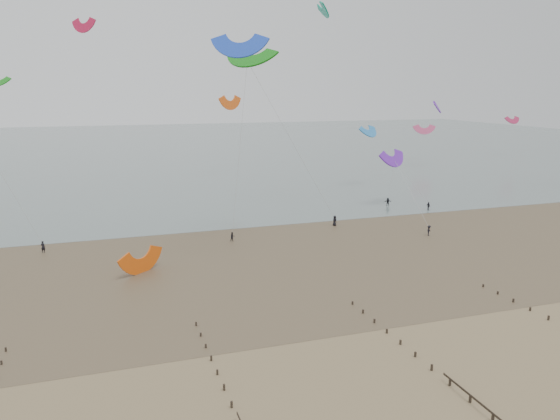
{
  "coord_description": "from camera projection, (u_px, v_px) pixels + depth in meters",
  "views": [
    {
      "loc": [
        -22.47,
        -40.96,
        24.15
      ],
      "look_at": [
        0.58,
        28.0,
        8.0
      ],
      "focal_mm": 35.0,
      "sensor_mm": 36.0,
      "label": 1
    }
  ],
  "objects": [
    {
      "name": "kitesurfers",
      "position": [
        420.0,
        212.0,
        105.63
      ],
      "size": [
        96.49,
        24.66,
        1.87
      ],
      "color": "black",
      "rests_on": "ground"
    },
    {
      "name": "kites_airborne",
      "position": [
        160.0,
        97.0,
        123.96
      ],
      "size": [
        237.08,
        127.96,
        39.67
      ],
      "color": "yellow",
      "rests_on": "ground"
    },
    {
      "name": "sea_and_shore",
      "position": [
        237.0,
        256.0,
        80.7
      ],
      "size": [
        500.0,
        665.0,
        0.03
      ],
      "color": "#475654",
      "rests_on": "ground"
    },
    {
      "name": "kitesurfer_lead",
      "position": [
        43.0,
        247.0,
        82.16
      ],
      "size": [
        0.77,
        0.63,
        1.82
      ],
      "primitive_type": "imported",
      "rotation": [
        0.0,
        0.0,
        2.8
      ],
      "color": "black",
      "rests_on": "ground"
    },
    {
      "name": "ground",
      "position": [
        370.0,
        358.0,
        50.12
      ],
      "size": [
        500.0,
        500.0,
        0.0
      ],
      "primitive_type": "plane",
      "color": "brown",
      "rests_on": "ground"
    },
    {
      "name": "grounded_kite",
      "position": [
        142.0,
        273.0,
        73.38
      ],
      "size": [
        8.18,
        7.97,
        3.55
      ],
      "primitive_type": null,
      "rotation": [
        1.54,
        0.0,
        0.68
      ],
      "color": "#E1520E",
      "rests_on": "ground"
    }
  ]
}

